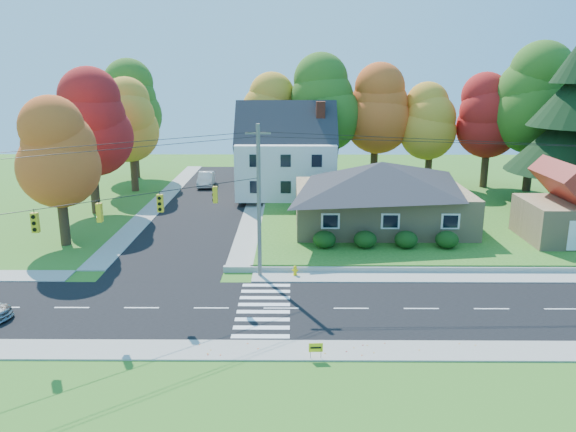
% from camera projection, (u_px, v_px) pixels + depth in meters
% --- Properties ---
extents(ground, '(120.00, 120.00, 0.00)m').
position_uv_depth(ground, '(281.00, 309.00, 32.02)').
color(ground, '#3D7923').
extents(road_main, '(90.00, 8.00, 0.02)m').
position_uv_depth(road_main, '(281.00, 308.00, 32.02)').
color(road_main, black).
rests_on(road_main, ground).
extents(road_cross, '(8.00, 44.00, 0.02)m').
position_uv_depth(road_cross, '(208.00, 203.00, 57.22)').
color(road_cross, black).
rests_on(road_cross, ground).
extents(sidewalk_north, '(90.00, 2.00, 0.08)m').
position_uv_depth(sidewalk_north, '(283.00, 277.00, 36.85)').
color(sidewalk_north, '#9C9A90').
rests_on(sidewalk_north, ground).
extents(sidewalk_south, '(90.00, 2.00, 0.08)m').
position_uv_depth(sidewalk_south, '(279.00, 350.00, 27.17)').
color(sidewalk_south, '#9C9A90').
rests_on(sidewalk_south, ground).
extents(lawn, '(30.00, 30.00, 0.50)m').
position_uv_depth(lawn, '(425.00, 213.00, 52.19)').
color(lawn, '#3D7923').
rests_on(lawn, ground).
extents(ranch_house, '(14.60, 10.60, 5.40)m').
position_uv_depth(ranch_house, '(381.00, 193.00, 46.62)').
color(ranch_house, tan).
rests_on(ranch_house, lawn).
extents(colonial_house, '(10.40, 8.40, 9.60)m').
position_uv_depth(colonial_house, '(286.00, 156.00, 57.94)').
color(colonial_house, silver).
rests_on(colonial_house, lawn).
extents(garage, '(7.30, 6.30, 4.60)m').
position_uv_depth(garage, '(572.00, 210.00, 42.75)').
color(garage, tan).
rests_on(garage, lawn).
extents(hedge_row, '(10.70, 1.70, 1.27)m').
position_uv_depth(hedge_row, '(386.00, 239.00, 41.16)').
color(hedge_row, '#163A10').
rests_on(hedge_row, lawn).
extents(traffic_infrastructure, '(38.10, 10.66, 10.00)m').
position_uv_depth(traffic_infrastructure, '(279.00, 215.00, 32.03)').
color(traffic_infrastructure, '#666059').
rests_on(traffic_infrastructure, ground).
extents(tree_lot_0, '(6.72, 6.72, 12.51)m').
position_uv_depth(tree_lot_0, '(269.00, 115.00, 62.82)').
color(tree_lot_0, '#3F2A19').
rests_on(tree_lot_0, lawn).
extents(tree_lot_1, '(7.84, 7.84, 14.60)m').
position_uv_depth(tree_lot_1, '(323.00, 103.00, 61.48)').
color(tree_lot_1, '#3F2A19').
rests_on(tree_lot_1, lawn).
extents(tree_lot_2, '(7.28, 7.28, 13.56)m').
position_uv_depth(tree_lot_2, '(376.00, 109.00, 62.57)').
color(tree_lot_2, '#3F2A19').
rests_on(tree_lot_2, lawn).
extents(tree_lot_3, '(6.16, 6.16, 11.47)m').
position_uv_depth(tree_lot_3, '(431.00, 121.00, 61.90)').
color(tree_lot_3, '#3F2A19').
rests_on(tree_lot_3, lawn).
extents(tree_lot_4, '(6.72, 6.72, 12.51)m').
position_uv_depth(tree_lot_4, '(489.00, 116.00, 60.73)').
color(tree_lot_4, '#3F2A19').
rests_on(tree_lot_4, lawn).
extents(tree_lot_5, '(8.40, 8.40, 15.64)m').
position_uv_depth(tree_lot_5, '(536.00, 99.00, 58.27)').
color(tree_lot_5, '#3F2A19').
rests_on(tree_lot_5, lawn).
extents(tree_west_0, '(6.16, 6.16, 11.47)m').
position_uv_depth(tree_west_0, '(57.00, 153.00, 41.93)').
color(tree_west_0, '#3F2A19').
rests_on(tree_west_0, ground).
extents(tree_west_1, '(7.28, 7.28, 13.56)m').
position_uv_depth(tree_west_1, '(89.00, 123.00, 51.28)').
color(tree_west_1, '#3F2A19').
rests_on(tree_west_1, ground).
extents(tree_west_2, '(6.72, 6.72, 12.51)m').
position_uv_depth(tree_west_2, '(131.00, 121.00, 61.11)').
color(tree_west_2, '#3F2A19').
rests_on(tree_west_2, ground).
extents(tree_west_3, '(7.84, 7.84, 14.60)m').
position_uv_depth(tree_west_3, '(132.00, 104.00, 68.53)').
color(tree_west_3, '#3F2A19').
rests_on(tree_west_3, ground).
extents(white_car, '(1.96, 5.00, 1.62)m').
position_uv_depth(white_car, '(206.00, 179.00, 65.36)').
color(white_car, '#BDBDBF').
rests_on(white_car, road_cross).
extents(fire_hydrant, '(0.41, 0.32, 0.72)m').
position_uv_depth(fire_hydrant, '(295.00, 271.00, 36.98)').
color(fire_hydrant, '#DABF06').
rests_on(fire_hydrant, ground).
extents(yard_sign, '(0.67, 0.07, 0.84)m').
position_uv_depth(yard_sign, '(316.00, 348.00, 26.25)').
color(yard_sign, black).
rests_on(yard_sign, ground).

